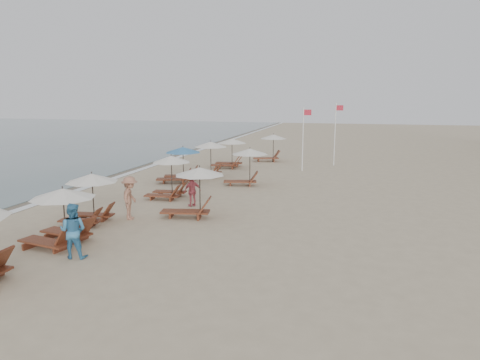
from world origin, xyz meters
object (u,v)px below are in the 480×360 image
(beachgoer_mid_b, at_px, (130,198))
(flag_pole_near, at_px, (303,136))
(lounger_station_4, at_px, (179,166))
(beachgoer_mid_a, at_px, (73,231))
(lounger_station_5, at_px, (208,158))
(beachgoer_far_a, at_px, (192,191))
(lounger_station_6, at_px, (229,154))
(inland_station_0, at_px, (192,189))
(lounger_station_3, at_px, (168,177))
(inland_station_1, at_px, (246,163))
(lounger_station_1, at_px, (58,217))
(lounger_station_2, at_px, (89,197))
(inland_station_2, at_px, (270,146))

(beachgoer_mid_b, bearing_deg, flag_pole_near, -34.33)
(lounger_station_4, relative_size, beachgoer_mid_a, 1.47)
(flag_pole_near, bearing_deg, beachgoer_mid_a, -104.80)
(lounger_station_5, bearing_deg, beachgoer_far_a, -76.47)
(lounger_station_6, relative_size, inland_station_0, 0.93)
(lounger_station_3, xyz_separation_m, inland_station_1, (3.08, 4.48, 0.24))
(beachgoer_mid_b, bearing_deg, beachgoer_far_a, -45.08)
(beachgoer_far_a, relative_size, flag_pole_near, 0.33)
(lounger_station_1, distance_m, flag_pole_near, 19.82)
(lounger_station_2, xyz_separation_m, beachgoer_mid_a, (1.86, -3.76, -0.22))
(beachgoer_far_a, bearing_deg, beachgoer_mid_a, 34.91)
(inland_station_1, bearing_deg, inland_station_2, 93.09)
(inland_station_1, bearing_deg, lounger_station_2, -114.12)
(lounger_station_1, relative_size, beachgoer_mid_b, 1.41)
(lounger_station_5, xyz_separation_m, inland_station_1, (3.14, -2.16, 0.11))
(lounger_station_6, distance_m, flag_pole_near, 5.83)
(lounger_station_5, xyz_separation_m, beachgoer_mid_b, (0.13, -10.86, -0.30))
(lounger_station_2, xyz_separation_m, lounger_station_4, (0.04, 9.69, -0.11))
(beachgoer_mid_b, bearing_deg, lounger_station_4, -4.80)
(inland_station_2, xyz_separation_m, beachgoer_far_a, (-0.65, -16.28, -0.54))
(beachgoer_mid_b, relative_size, beachgoer_far_a, 1.25)
(lounger_station_5, relative_size, flag_pole_near, 0.53)
(lounger_station_4, bearing_deg, beachgoer_mid_b, -81.43)
(lounger_station_5, bearing_deg, beachgoer_mid_a, -87.63)
(lounger_station_6, bearing_deg, lounger_station_1, -92.62)
(inland_station_2, bearing_deg, lounger_station_1, -98.00)
(lounger_station_6, height_order, beachgoer_mid_b, lounger_station_6)
(beachgoer_mid_a, relative_size, beachgoer_mid_b, 0.97)
(lounger_station_5, xyz_separation_m, lounger_station_6, (0.21, 4.18, -0.21))
(lounger_station_1, height_order, inland_station_0, inland_station_0)
(inland_station_1, bearing_deg, lounger_station_4, -179.64)
(beachgoer_far_a, bearing_deg, inland_station_1, -147.46)
(inland_station_1, bearing_deg, lounger_station_1, -106.88)
(lounger_station_4, relative_size, inland_station_1, 1.00)
(lounger_station_5, xyz_separation_m, inland_station_2, (2.57, 8.30, 0.05))
(lounger_station_6, distance_m, inland_station_2, 4.76)
(lounger_station_2, bearing_deg, lounger_station_6, 84.93)
(lounger_station_5, distance_m, beachgoer_mid_b, 10.87)
(inland_station_0, bearing_deg, inland_station_1, 86.37)
(lounger_station_6, distance_m, beachgoer_mid_b, 15.04)
(beachgoer_far_a, bearing_deg, lounger_station_1, 23.25)
(lounger_station_2, bearing_deg, inland_station_2, 79.37)
(lounger_station_2, bearing_deg, beachgoer_mid_b, 36.70)
(inland_station_1, distance_m, beachgoer_mid_b, 9.22)
(inland_station_0, xyz_separation_m, beachgoer_far_a, (-0.73, 1.87, -0.52))
(lounger_station_2, height_order, lounger_station_3, lounger_station_3)
(inland_station_2, relative_size, flag_pole_near, 0.62)
(inland_station_2, distance_m, flag_pole_near, 5.52)
(beachgoer_mid_a, distance_m, beachgoer_far_a, 7.76)
(lounger_station_1, distance_m, beachgoer_mid_b, 3.86)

